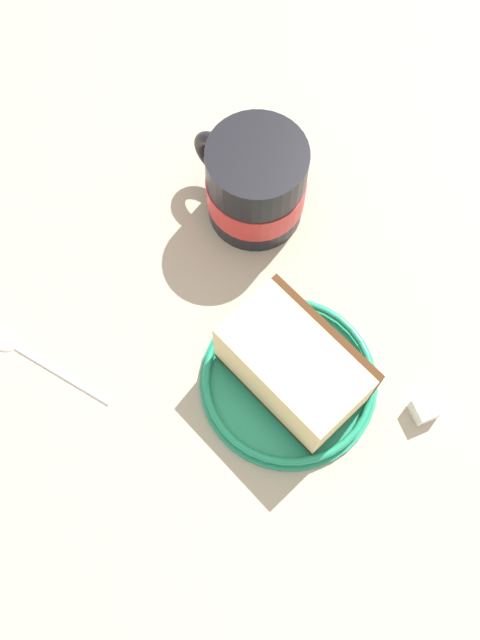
# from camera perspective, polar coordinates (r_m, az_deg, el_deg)

# --- Properties ---
(ground_plane) EXTENTS (1.31, 1.31, 0.02)m
(ground_plane) POSITION_cam_1_polar(r_m,az_deg,el_deg) (0.58, -2.69, -6.62)
(ground_plane) COLOR tan
(small_plate) EXTENTS (0.14, 0.14, 0.02)m
(small_plate) POSITION_cam_1_polar(r_m,az_deg,el_deg) (0.57, 3.99, -4.87)
(small_plate) COLOR #1E8C66
(small_plate) RESTS_ON ground_plane
(cake_slice) EXTENTS (0.12, 0.13, 0.06)m
(cake_slice) POSITION_cam_1_polar(r_m,az_deg,el_deg) (0.54, 4.43, -3.72)
(cake_slice) COLOR #472814
(cake_slice) RESTS_ON small_plate
(tea_mug) EXTENTS (0.09, 0.09, 0.09)m
(tea_mug) POSITION_cam_1_polar(r_m,az_deg,el_deg) (0.60, 1.21, 11.03)
(tea_mug) COLOR black
(tea_mug) RESTS_ON ground_plane
(teaspoon) EXTENTS (0.11, 0.08, 0.01)m
(teaspoon) POSITION_cam_1_polar(r_m,az_deg,el_deg) (0.61, -17.45, -2.31)
(teaspoon) COLOR silver
(teaspoon) RESTS_ON ground_plane
(sugar_cube) EXTENTS (0.02, 0.02, 0.02)m
(sugar_cube) POSITION_cam_1_polar(r_m,az_deg,el_deg) (0.58, 14.78, -7.04)
(sugar_cube) COLOR white
(sugar_cube) RESTS_ON ground_plane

